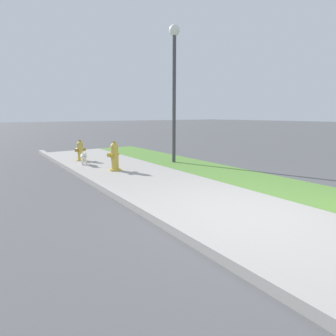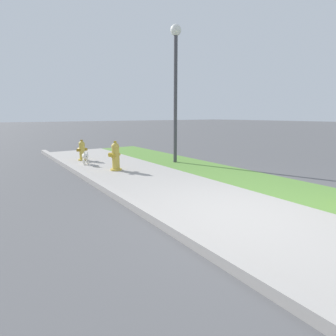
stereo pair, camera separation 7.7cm
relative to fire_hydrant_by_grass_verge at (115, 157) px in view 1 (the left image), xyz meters
The scene contains 8 objects.
ground_plane 4.23m from the fire_hydrant_by_grass_verge, ahead, with size 120.00×120.00×0.00m, color #515154.
sidewalk_pavement 4.23m from the fire_hydrant_by_grass_verge, ahead, with size 18.00×2.30×0.01m, color #9E9993.
grass_verge 4.76m from the fire_hydrant_by_grass_verge, 27.65° to the left, with size 18.00×1.61×0.01m, color #568438.
street_curb 4.33m from the fire_hydrant_by_grass_verge, 13.12° to the right, with size 18.00×0.16×0.12m, color #9E9993.
fire_hydrant_by_grass_verge is the anchor object (origin of this frame).
fire_hydrant_far_end 2.14m from the fire_hydrant_by_grass_verge, behind, with size 0.35×0.38×0.69m.
small_white_dog 1.36m from the fire_hydrant_by_grass_verge, 162.40° to the right, with size 0.47×0.25×0.43m.
street_lamp 3.14m from the fire_hydrant_by_grass_verge, 92.99° to the left, with size 0.32×0.32×4.06m.
Camera 1 is at (2.28, -3.14, 1.49)m, focal length 28.00 mm.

